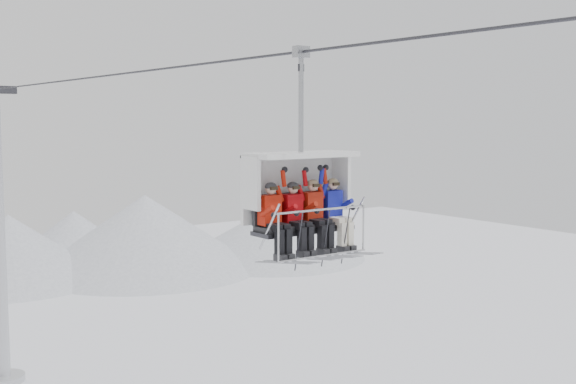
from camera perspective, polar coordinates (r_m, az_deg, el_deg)
lift_tower_right at (r=35.17m, az=-21.83°, el=-4.83°), size 2.00×1.80×13.48m
haul_cable at (r=14.39m, az=0.00°, el=10.89°), size 0.06×50.00×0.06m
chairlift_carrier at (r=14.16m, az=0.73°, el=0.23°), size 2.25×1.17×3.98m
skier_far_left at (r=13.51m, az=-1.15°, el=-2.01°), size 0.39×1.69×1.55m
skier_center_left at (r=13.81m, az=0.62°, el=-1.88°), size 0.38×1.69×1.52m
skier_center_right at (r=14.11m, az=2.20°, el=-1.68°), size 0.39×1.69×1.55m
skier_far_right at (r=14.42m, az=3.77°, el=-1.52°), size 0.39×1.69×1.55m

